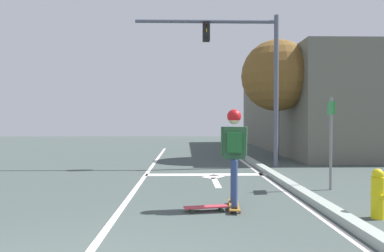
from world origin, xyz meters
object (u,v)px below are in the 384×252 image
spare_skateboard (206,207)px  traffic_signal_mast (244,61)px  skateboard (234,205)px  skater (234,144)px  fire_hydrant (378,194)px  street_sign_post (331,129)px  roadside_tree (277,76)px

spare_skateboard → traffic_signal_mast: bearing=72.9°
skateboard → traffic_signal_mast: traffic_signal_mast is taller
skater → spare_skateboard: size_ratio=2.14×
spare_skateboard → skater: bearing=15.1°
skater → fire_hydrant: size_ratio=2.11×
street_sign_post → fire_hydrant: bearing=-95.5°
street_sign_post → traffic_signal_mast: bearing=110.4°
skater → street_sign_post: street_sign_post is taller
skateboard → fire_hydrant: size_ratio=1.02×
skateboard → street_sign_post: (2.49, 1.56, 1.34)m
spare_skateboard → roadside_tree: size_ratio=0.16×
traffic_signal_mast → roadside_tree: 2.81m
spare_skateboard → street_sign_post: bearing=29.7°
fire_hydrant → roadside_tree: bearing=85.7°
spare_skateboard → street_sign_post: (3.01, 1.71, 1.34)m
fire_hydrant → roadside_tree: size_ratio=0.17×
street_sign_post → roadside_tree: bearing=86.2°
skateboard → street_sign_post: size_ratio=0.39×
skateboard → spare_skateboard: size_ratio=1.03×
fire_hydrant → skater: bearing=164.9°
skateboard → roadside_tree: size_ratio=0.17×
skater → traffic_signal_mast: bearing=77.7°
skater → roadside_tree: roadside_tree is taller
skateboard → street_sign_post: bearing=32.1°
skateboard → skater: 1.13m
skateboard → spare_skateboard: (-0.52, -0.15, 0.00)m
skateboard → skater: size_ratio=0.48×
roadside_tree → traffic_signal_mast: bearing=-128.6°
traffic_signal_mast → street_sign_post: 4.49m
traffic_signal_mast → roadside_tree: traffic_signal_mast is taller
traffic_signal_mast → street_sign_post: size_ratio=2.42×
skater → roadside_tree: bearing=68.8°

